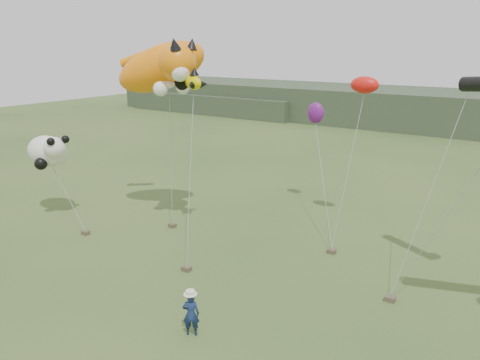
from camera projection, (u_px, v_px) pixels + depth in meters
The scene contains 8 objects.
ground at pixel (193, 326), 15.37m from camera, with size 120.00×120.00×0.00m, color #385123.
headland at pixel (427, 110), 52.08m from camera, with size 90.00×13.00×4.00m.
festival_attendant at pixel (191, 314), 14.72m from camera, with size 0.53×0.35×1.46m, color #14254E.
sandbag_anchors at pixel (223, 252), 20.63m from camera, with size 14.54×5.19×0.18m.
cat_kite at pixel (164, 67), 22.54m from camera, with size 6.15×4.10×3.55m.
fish_kite at pixel (188, 81), 20.91m from camera, with size 2.14×1.41×1.04m.
panda_kite at pixel (48, 151), 24.48m from camera, with size 2.91×1.88×1.81m.
misc_kites at pixel (341, 98), 23.54m from camera, with size 4.41×2.49×2.75m.
Camera 1 is at (8.82, -10.26, 8.87)m, focal length 35.00 mm.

